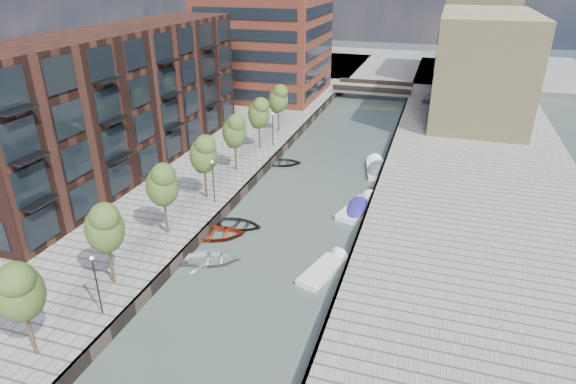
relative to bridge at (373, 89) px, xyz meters
The scene contains 28 objects.
water 32.03m from the bridge, 90.00° to the right, with size 300.00×300.00×0.00m, color #38473F.
quay_left 48.17m from the bridge, 138.37° to the right, with size 60.00×140.00×1.00m, color gray.
quay_right 35.79m from the bridge, 63.43° to the right, with size 20.00×140.00×1.00m, color gray.
quay_wall_left 32.59m from the bridge, 100.79° to the right, with size 0.25×140.00×1.00m, color #332823.
quay_wall_right 32.59m from the bridge, 79.21° to the right, with size 0.25×140.00×1.00m, color #332823.
far_closure 28.01m from the bridge, 90.00° to the left, with size 80.00×40.00×1.00m, color gray.
apartment_block 46.99m from the bridge, 115.46° to the right, with size 8.00×38.00×14.00m, color black.
tan_block_near 19.99m from the bridge, 32.01° to the right, with size 12.00×25.00×14.00m, color tan.
tan_block_far 23.87m from the bridge, 45.00° to the left, with size 12.00×20.00×16.00m, color tan.
bridge is the anchor object (origin of this frame).
tree_0 68.64m from the bridge, 97.13° to the right, with size 2.50×2.50×5.95m.
tree_1 61.71m from the bridge, 97.93° to the right, with size 2.50×2.50×5.95m.
tree_2 54.81m from the bridge, 98.95° to the right, with size 2.50×2.50×5.95m.
tree_3 47.92m from the bridge, 100.25° to the right, with size 2.50×2.50×5.95m.
tree_4 41.08m from the bridge, 102.00° to the right, with size 2.50×2.50×5.95m.
tree_5 34.30m from the bridge, 104.44° to the right, with size 2.50×2.50×5.95m.
tree_6 27.63m from the bridge, 108.10° to the right, with size 2.50×2.50×5.95m.
lamp_0 64.44m from the bridge, 96.42° to the right, with size 0.24×0.24×4.12m.
lamp_1 48.58m from the bridge, 98.53° to the right, with size 0.24×0.24×4.12m.
lamp_2 32.87m from the bridge, 102.68° to the right, with size 0.24×0.24×4.12m.
sloop_1 49.92m from the bridge, 94.82° to the right, with size 2.96×4.14×0.86m, color black.
sloop_2 52.23m from the bridge, 95.91° to the right, with size 3.62×5.07×1.05m, color maroon.
sloop_3 55.62m from the bridge, 94.13° to the right, with size 3.24×4.53×0.94m, color #BABAB7.
sloop_4 35.22m from the bridge, 98.42° to the right, with size 3.18×4.45×0.92m, color #242427.
motorboat_2 54.02m from the bridge, 85.18° to the right, with size 3.04×5.20×1.64m.
motorboat_3 43.70m from the bridge, 83.15° to the right, with size 3.33×5.95×1.88m.
motorboat_4 33.83m from the bridge, 80.99° to the right, with size 3.00×5.91×1.88m.
car 10.55m from the bridge, 25.75° to the right, with size 1.36×3.38×1.15m, color #9C9EA1.
Camera 1 is at (10.82, -11.13, 20.30)m, focal length 30.00 mm.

